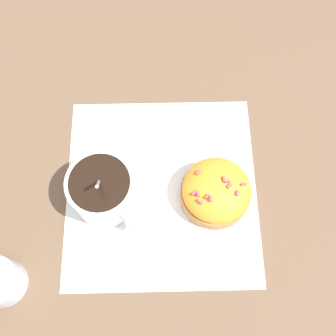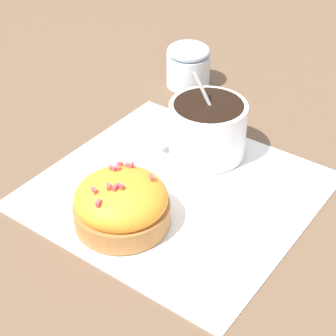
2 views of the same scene
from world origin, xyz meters
The scene contains 5 objects.
ground_plane centered at (0.00, 0.00, 0.00)m, with size 3.00×3.00×0.00m, color brown.
paper_napkin centered at (0.00, 0.00, 0.00)m, with size 0.27×0.28×0.00m.
coffee_cup centered at (0.08, 0.01, 0.04)m, with size 0.09×0.10×0.10m.
frosted_pastry centered at (-0.07, 0.01, 0.03)m, with size 0.10×0.10×0.06m.
sugar_bowl centered at (0.21, 0.12, 0.03)m, with size 0.06×0.06×0.06m.
Camera 2 is at (-0.38, -0.27, 0.38)m, focal length 60.00 mm.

